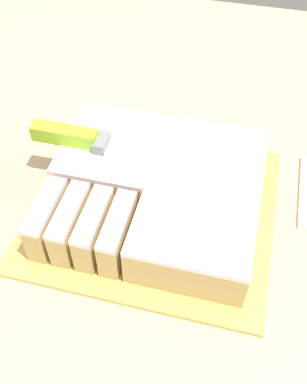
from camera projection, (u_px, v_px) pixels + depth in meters
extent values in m
plane|color=#4C4742|center=(179.00, 381.00, 1.33)|extent=(8.00, 8.00, 0.00)
cube|color=tan|center=(188.00, 313.00, 1.00)|extent=(1.40, 1.10, 0.89)
cube|color=gold|center=(154.00, 208.00, 0.62)|extent=(0.33, 0.30, 0.01)
cube|color=tan|center=(162.00, 168.00, 0.63)|extent=(0.27, 0.15, 0.05)
cube|color=white|center=(162.00, 152.00, 0.60)|extent=(0.27, 0.15, 0.01)
cube|color=tan|center=(191.00, 248.00, 0.54)|extent=(0.14, 0.10, 0.05)
cube|color=white|center=(192.00, 233.00, 0.52)|extent=(0.14, 0.10, 0.01)
cube|color=tan|center=(48.00, 221.00, 0.57)|extent=(0.02, 0.09, 0.05)
cube|color=white|center=(44.00, 205.00, 0.54)|extent=(0.02, 0.09, 0.01)
cube|color=tan|center=(71.00, 226.00, 0.56)|extent=(0.02, 0.09, 0.05)
cube|color=white|center=(68.00, 210.00, 0.54)|extent=(0.02, 0.09, 0.01)
cube|color=tan|center=(95.00, 231.00, 0.56)|extent=(0.02, 0.09, 0.05)
cube|color=white|center=(92.00, 215.00, 0.53)|extent=(0.02, 0.09, 0.01)
cube|color=tan|center=(118.00, 235.00, 0.55)|extent=(0.02, 0.09, 0.05)
cube|color=white|center=(117.00, 220.00, 0.53)|extent=(0.02, 0.09, 0.01)
cube|color=silver|center=(163.00, 157.00, 0.59)|extent=(0.18, 0.03, 0.00)
cube|color=slate|center=(101.00, 143.00, 0.60)|extent=(0.02, 0.03, 0.02)
cube|color=#8CCC26|center=(65.00, 135.00, 0.61)|extent=(0.09, 0.02, 0.02)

